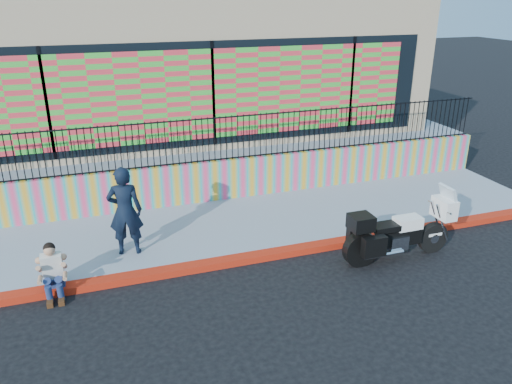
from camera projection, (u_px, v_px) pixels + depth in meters
name	position (u px, v px, depth m)	size (l,w,h in m)	color
ground	(263.00, 259.00, 10.93)	(90.00, 90.00, 0.00)	black
red_curb	(263.00, 256.00, 10.90)	(16.00, 0.30, 0.15)	#AB1B0C
sidewalk	(241.00, 224.00, 12.35)	(16.00, 3.00, 0.15)	#8891A4
mural_wall	(224.00, 179.00, 13.52)	(16.00, 0.20, 1.10)	#FF4376
metal_fence	(223.00, 138.00, 13.09)	(15.80, 0.04, 1.20)	black
elevated_platform	(187.00, 134.00, 18.03)	(16.00, 10.00, 1.25)	#8891A4
storefront_building	(184.00, 61.00, 16.85)	(14.00, 8.06, 4.00)	tan
police_motorcycle	(397.00, 232.00, 10.70)	(2.51, 0.83, 1.56)	black
police_officer	(125.00, 211.00, 10.52)	(0.72, 0.47, 1.97)	black
seated_man	(53.00, 276.00, 9.41)	(0.54, 0.71, 1.06)	navy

